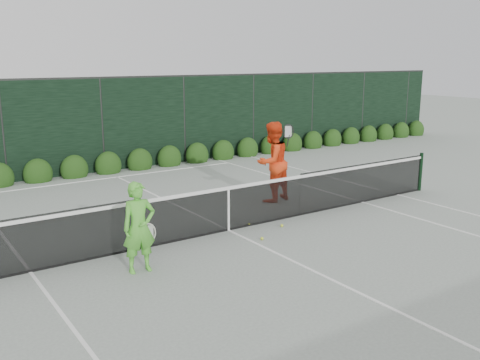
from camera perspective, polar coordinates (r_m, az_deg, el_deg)
ground at (r=11.60m, az=-1.23°, el=-5.41°), size 80.00×80.00×0.00m
tennis_net at (r=11.43m, az=-1.35°, el=-2.90°), size 12.90×0.10×1.07m
player_woman at (r=9.38m, az=-10.71°, el=-4.99°), size 0.66×0.43×1.60m
player_man at (r=13.74m, az=3.46°, el=1.94°), size 1.14×0.96×2.07m
court_lines at (r=11.60m, az=-1.23°, el=-5.38°), size 11.03×23.83×0.01m
windscreen_fence at (r=9.11m, az=8.04°, el=-0.75°), size 32.00×21.07×3.06m
hedge_row at (r=17.78m, az=-13.87°, el=1.48°), size 31.66×0.65×0.94m
tennis_balls at (r=11.58m, az=2.60°, el=-5.27°), size 0.94×1.00×0.07m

